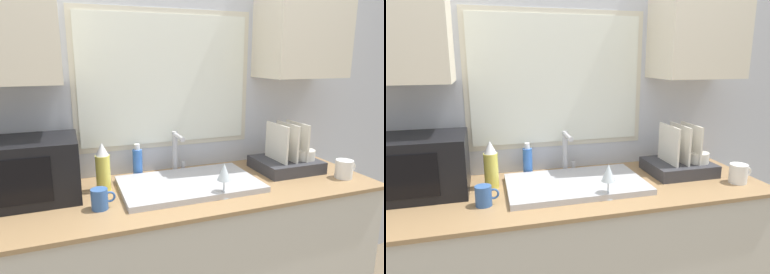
{
  "view_description": "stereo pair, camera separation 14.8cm",
  "coord_description": "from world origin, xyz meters",
  "views": [
    {
      "loc": [
        -0.56,
        -1.26,
        1.57
      ],
      "look_at": [
        0.02,
        0.3,
        1.18
      ],
      "focal_mm": 32.0,
      "sensor_mm": 36.0,
      "label": 1
    },
    {
      "loc": [
        -0.42,
        -1.31,
        1.57
      ],
      "look_at": [
        0.02,
        0.3,
        1.18
      ],
      "focal_mm": 32.0,
      "sensor_mm": 36.0,
      "label": 2
    }
  ],
  "objects": [
    {
      "name": "countertop",
      "position": [
        0.0,
        0.34,
        0.45
      ],
      "size": [
        2.08,
        0.7,
        0.9
      ],
      "color": "beige",
      "rests_on": "ground_plane"
    },
    {
      "name": "wall_back",
      "position": [
        0.0,
        0.66,
        1.42
      ],
      "size": [
        6.0,
        0.38,
        2.6
      ],
      "color": "silver",
      "rests_on": "ground_plane"
    },
    {
      "name": "sink_basin",
      "position": [
        0.02,
        0.35,
        0.92
      ],
      "size": [
        0.72,
        0.44,
        0.03
      ],
      "color": "#B2B2B7",
      "rests_on": "countertop"
    },
    {
      "name": "faucet",
      "position": [
        0.03,
        0.57,
        1.05
      ],
      "size": [
        0.08,
        0.16,
        0.25
      ],
      "color": "#B7B7BC",
      "rests_on": "countertop"
    },
    {
      "name": "microwave",
      "position": [
        -0.76,
        0.46,
        1.05
      ],
      "size": [
        0.48,
        0.35,
        0.29
      ],
      "color": "black",
      "rests_on": "countertop"
    },
    {
      "name": "dish_rack",
      "position": [
        0.68,
        0.4,
        0.97
      ],
      "size": [
        0.36,
        0.31,
        0.29
      ],
      "color": "#333338",
      "rests_on": "countertop"
    },
    {
      "name": "spray_bottle",
      "position": [
        -0.41,
        0.45,
        1.03
      ],
      "size": [
        0.07,
        0.07,
        0.25
      ],
      "color": "#D8CC4C",
      "rests_on": "countertop"
    },
    {
      "name": "soap_bottle",
      "position": [
        -0.2,
        0.6,
        0.99
      ],
      "size": [
        0.05,
        0.05,
        0.19
      ],
      "color": "blue",
      "rests_on": "countertop"
    },
    {
      "name": "mug_near_sink",
      "position": [
        -0.45,
        0.23,
        0.95
      ],
      "size": [
        0.11,
        0.08,
        0.1
      ],
      "color": "#335999",
      "rests_on": "countertop"
    },
    {
      "name": "wine_glass",
      "position": [
        0.13,
        0.15,
        1.03
      ],
      "size": [
        0.07,
        0.07,
        0.17
      ],
      "color": "silver",
      "rests_on": "countertop"
    },
    {
      "name": "mug_by_rack",
      "position": [
        0.9,
        0.17,
        0.96
      ],
      "size": [
        0.13,
        0.1,
        0.1
      ],
      "color": "white",
      "rests_on": "countertop"
    }
  ]
}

